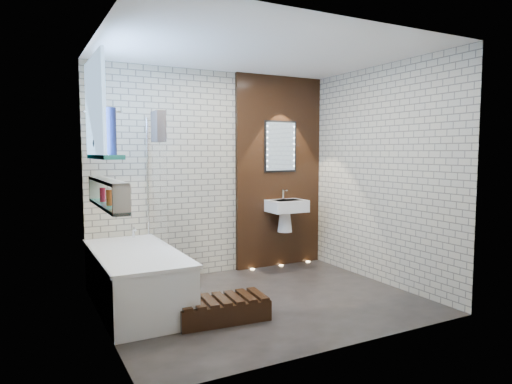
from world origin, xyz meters
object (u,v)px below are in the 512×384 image
washbasin (286,210)px  walnut_step (222,310)px  led_mirror (281,146)px  bathtub (136,279)px  bath_screen (156,178)px

washbasin → walnut_step: 2.18m
washbasin → walnut_step: size_ratio=0.68×
led_mirror → walnut_step: size_ratio=0.82×
walnut_step → bathtub: bearing=129.8°
bath_screen → led_mirror: bearing=10.7°
bathtub → walnut_step: bathtub is taller
washbasin → led_mirror: (0.00, 0.16, 0.86)m
washbasin → led_mirror: led_mirror is taller
washbasin → led_mirror: size_ratio=0.83×
washbasin → led_mirror: 0.88m
led_mirror → bathtub: bearing=-160.2°
bath_screen → walnut_step: size_ratio=1.64×
bath_screen → bathtub: bearing=-128.9°
bathtub → bath_screen: size_ratio=1.24×
bath_screen → led_mirror: size_ratio=2.00×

